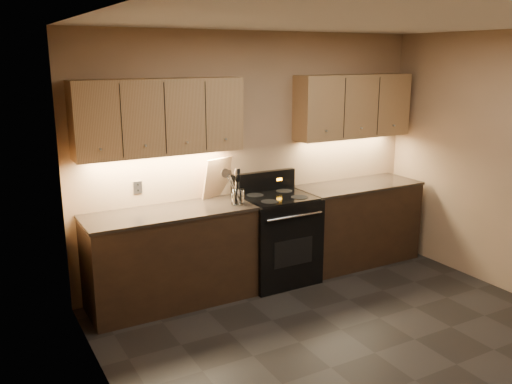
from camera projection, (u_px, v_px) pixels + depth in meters
floor at (375, 353)px, 4.41m from camera, size 4.00×4.00×0.00m
ceiling at (395, 19)px, 3.77m from camera, size 4.00×4.00×0.00m
wall_back at (255, 157)px, 5.78m from camera, size 4.00×0.04×2.60m
wall_left at (123, 242)px, 3.14m from camera, size 0.04×4.00×2.60m
counter_left at (171, 257)px, 5.21m from camera, size 1.62×0.62×0.93m
counter_right at (356, 223)px, 6.29m from camera, size 1.46×0.62×0.93m
stove at (276, 237)px, 5.75m from camera, size 0.76×0.68×1.14m
upper_cab_left at (160, 117)px, 5.01m from camera, size 1.60×0.30×0.70m
upper_cab_right at (353, 106)px, 6.09m from camera, size 1.44×0.30×0.70m
outlet_plate at (138, 187)px, 5.21m from camera, size 0.08×0.01×0.12m
utensil_crock at (238, 197)px, 5.32m from camera, size 0.13×0.13×0.16m
cutting_board at (217, 178)px, 5.55m from camera, size 0.35×0.21×0.42m
wooden_spoon at (235, 187)px, 5.28m from camera, size 0.14×0.15×0.34m
black_spoon at (236, 187)px, 5.31m from camera, size 0.09×0.15×0.31m
black_turner at (240, 186)px, 5.28m from camera, size 0.11×0.15×0.36m
steel_spatula at (239, 185)px, 5.31m from camera, size 0.20×0.17×0.36m
steel_skimmer at (240, 185)px, 5.28m from camera, size 0.22×0.15×0.37m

